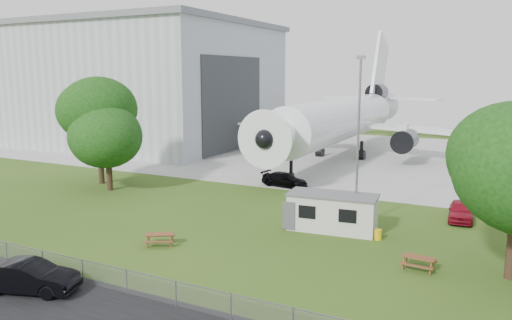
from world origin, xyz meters
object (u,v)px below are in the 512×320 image
at_px(site_cabin, 333,212).
at_px(picnic_east, 418,269).
at_px(hangar, 129,83).
at_px(car_centre_sedan, 29,277).
at_px(airliner, 343,117).
at_px(picnic_west, 160,245).

bearing_deg(site_cabin, picnic_east, -35.33).
height_order(hangar, car_centre_sedan, hangar).
bearing_deg(picnic_east, site_cabin, 148.85).
xyz_separation_m(picnic_east, car_centre_sedan, (-17.00, -11.99, 0.81)).
bearing_deg(car_centre_sedan, airliner, -20.19).
xyz_separation_m(hangar, picnic_east, (51.45, -35.56, -9.41)).
distance_m(hangar, airliner, 36.21).
relative_size(hangar, picnic_west, 23.89).
relative_size(picnic_west, picnic_east, 1.00).
height_order(picnic_west, car_centre_sedan, car_centre_sedan).
height_order(site_cabin, car_centre_sedan, site_cabin).
bearing_deg(picnic_west, site_cabin, 11.66).
bearing_deg(car_centre_sedan, site_cabin, -50.20).
height_order(airliner, car_centre_sedan, airliner).
bearing_deg(picnic_east, hangar, 149.53).
height_order(site_cabin, picnic_west, site_cabin).
bearing_deg(picnic_east, picnic_west, -163.65).
distance_m(picnic_west, picnic_east, 15.89).
relative_size(airliner, site_cabin, 6.94).
bearing_deg(airliner, site_cabin, -73.93).
bearing_deg(site_cabin, hangar, 145.45).
bearing_deg(hangar, picnic_west, -47.29).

